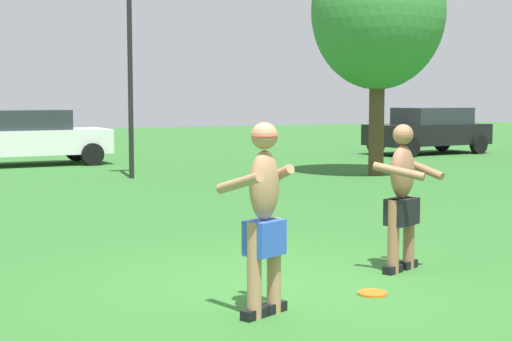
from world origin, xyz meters
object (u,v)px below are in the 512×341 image
at_px(player_in_black, 403,194).
at_px(car_white_mid_lot, 30,136).
at_px(frisbee, 372,293).
at_px(lamp_post, 130,37).
at_px(player_with_cap, 264,209).
at_px(car_black_near_post, 429,130).
at_px(tree_left_field, 378,12).

height_order(player_in_black, car_white_mid_lot, player_in_black).
distance_m(player_in_black, frisbee, 1.44).
xyz_separation_m(car_white_mid_lot, lamp_post, (1.50, -4.75, 2.54)).
xyz_separation_m(player_in_black, lamp_post, (0.36, 11.00, 2.49)).
bearing_deg(player_with_cap, car_black_near_post, 46.80).
height_order(car_black_near_post, tree_left_field, tree_left_field).
height_order(car_white_mid_lot, tree_left_field, tree_left_field).
bearing_deg(frisbee, car_black_near_post, 49.23).
height_order(car_black_near_post, car_white_mid_lot, same).
relative_size(player_in_black, frisbee, 5.62).
distance_m(frisbee, lamp_post, 12.26).
distance_m(player_with_cap, lamp_post, 12.40).
relative_size(lamp_post, tree_left_field, 0.92).
bearing_deg(car_white_mid_lot, player_with_cap, -93.67).
bearing_deg(lamp_post, car_black_near_post, 15.42).
bearing_deg(frisbee, lamp_post, 83.85).
bearing_deg(car_white_mid_lot, frisbee, -89.19).
relative_size(frisbee, lamp_post, 0.05).
bearing_deg(tree_left_field, car_black_near_post, 41.49).
distance_m(car_white_mid_lot, lamp_post, 5.59).
bearing_deg(car_black_near_post, frisbee, -130.77).
bearing_deg(lamp_post, player_in_black, -91.87).
height_order(lamp_post, tree_left_field, tree_left_field).
bearing_deg(lamp_post, player_with_cap, -102.17).
relative_size(car_black_near_post, tree_left_field, 0.73).
bearing_deg(tree_left_field, lamp_post, 160.14).
relative_size(car_black_near_post, lamp_post, 0.80).
bearing_deg(lamp_post, frisbee, -96.15).
height_order(player_in_black, car_black_near_post, player_in_black).
xyz_separation_m(player_in_black, car_black_near_post, (11.97, 14.20, -0.05)).
xyz_separation_m(lamp_post, tree_left_field, (5.67, -2.05, 0.65)).
height_order(frisbee, car_black_near_post, car_black_near_post).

